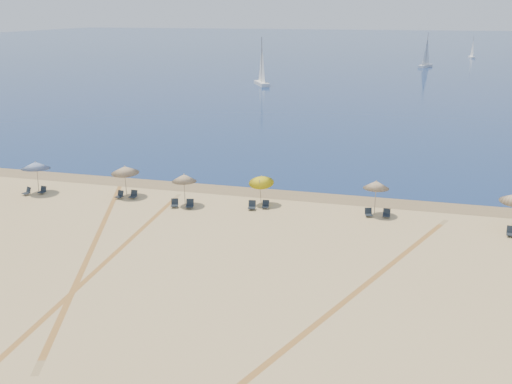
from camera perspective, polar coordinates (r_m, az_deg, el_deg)
ground at (r=25.99m, az=-11.68°, el=-15.95°), size 160.00×160.00×0.00m
ocean at (r=244.79m, az=12.61°, el=14.02°), size 500.00×500.00×0.00m
wet_sand at (r=46.60m, az=1.24°, el=-0.07°), size 500.00×500.00×0.00m
umbrella_0 at (r=49.39m, az=-21.15°, el=2.51°), size 2.27×2.30×2.63m
umbrella_1 at (r=46.36m, az=-12.96°, el=2.18°), size 2.21×2.24×2.52m
umbrella_2 at (r=43.46m, az=-7.20°, el=1.41°), size 1.88×1.88×2.48m
umbrella_3 at (r=43.24m, az=0.52°, el=1.24°), size 1.92×2.00×2.50m
umbrella_4 at (r=41.93m, az=11.92°, el=0.72°), size 1.87×1.87×2.60m
chair_0 at (r=49.54m, az=-21.89°, el=0.04°), size 0.71×0.76×0.62m
chair_1 at (r=49.40m, az=-20.54°, el=0.14°), size 0.55×0.63×0.61m
chair_2 at (r=46.39m, az=-13.46°, el=-0.30°), size 0.60×0.67×0.62m
chair_3 at (r=46.16m, az=-12.14°, el=-0.28°), size 0.54×0.63×0.65m
chair_4 at (r=43.55m, az=-8.14°, el=-1.16°), size 0.68×0.74×0.64m
chair_5 at (r=43.18m, az=-6.64°, el=-1.23°), size 0.68×0.76×0.68m
chair_6 at (r=42.64m, az=-0.40°, el=-1.37°), size 0.64×0.72×0.67m
chair_7 at (r=42.90m, az=0.96°, el=-1.29°), size 0.56×0.64×0.60m
chair_8 at (r=42.01m, az=11.18°, el=-2.05°), size 0.65×0.71×0.61m
chair_9 at (r=42.09m, az=12.91°, el=-2.13°), size 0.52×0.61×0.62m
chair_10 at (r=41.25m, az=24.13°, el=-3.67°), size 0.62×0.71×0.67m
sailboat_0 at (r=114.34m, az=0.58°, el=12.01°), size 4.39×6.21×9.27m
sailboat_1 at (r=157.64m, az=16.64°, el=12.82°), size 3.79×5.91×8.68m
sailboat_2 at (r=192.70m, az=20.79°, el=13.00°), size 1.77×4.50×6.52m
tire_tracks at (r=33.71m, az=-8.51°, el=-7.49°), size 53.34×41.13×0.00m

